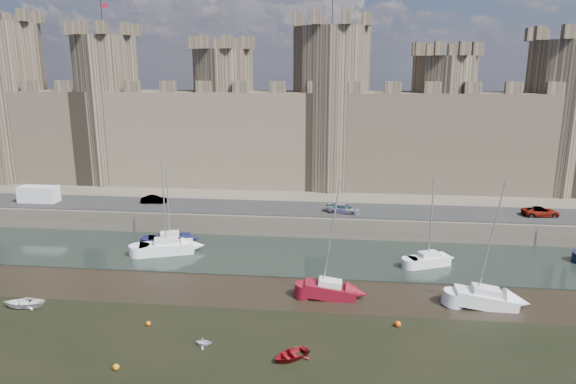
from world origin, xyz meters
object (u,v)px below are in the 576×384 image
car_1 (154,200)px  sailboat_0 (167,247)px  car_2 (344,209)px  van (39,194)px  car_3 (541,212)px  sailboat_5 (485,298)px  sailboat_1 (170,239)px  car_0 (38,198)px  sailboat_4 (330,290)px  sailboat_2 (428,259)px

car_1 → sailboat_0: 12.99m
car_2 → van: (-40.16, 0.87, 0.50)m
car_3 → sailboat_5: bearing=145.2°
car_1 → car_3: (48.37, -0.73, 0.06)m
car_1 → sailboat_0: size_ratio=0.31×
car_3 → sailboat_1: bearing=95.0°
van → car_0: bearing=143.1°
sailboat_1 → sailboat_4: (18.73, -11.95, 0.02)m
car_1 → sailboat_1: bearing=-156.1°
van → sailboat_0: size_ratio=0.47×
sailboat_4 → sailboat_5: bearing=-1.0°
car_3 → van: bearing=85.0°
sailboat_1 → sailboat_4: size_ratio=0.88×
car_1 → car_0: bearing=87.0°
sailboat_2 → sailboat_0: bearing=155.4°
sailboat_4 → sailboat_5: sailboat_5 is taller
sailboat_0 → sailboat_4: size_ratio=1.00×
car_1 → sailboat_4: 31.55m
car_0 → car_2: size_ratio=0.76×
sailboat_2 → sailboat_5: 9.48m
van → sailboat_0: 23.55m
sailboat_1 → sailboat_2: (28.57, -3.36, 0.00)m
car_0 → car_3: 64.02m
car_1 → sailboat_2: (33.60, -12.03, -2.28)m
car_1 → sailboat_1: 10.29m
car_1 → car_3: car_3 is taller
sailboat_1 → sailboat_4: bearing=-52.9°
car_0 → sailboat_2: size_ratio=0.33×
car_1 → sailboat_4: size_ratio=0.31×
car_3 → sailboat_4: (-24.61, -19.90, -2.32)m
car_1 → sailboat_5: size_ratio=0.30×
sailboat_2 → sailboat_4: sailboat_4 is taller
car_2 → sailboat_2: size_ratio=0.44×
sailboat_5 → van: bearing=160.9°
van → sailboat_5: 56.01m
van → sailboat_5: sailboat_5 is taller
car_3 → car_1: bearing=83.8°
sailboat_0 → sailboat_1: sailboat_0 is taller
van → sailboat_4: 43.79m
sailboat_4 → car_2: bearing=86.8°
car_0 → sailboat_1: 22.23m
van → sailboat_4: bearing=-26.6°
car_0 → sailboat_0: size_ratio=0.29×
sailboat_0 → sailboat_4: bearing=-46.9°
sailboat_2 → sailboat_4: (-9.84, -8.59, 0.01)m
sailboat_0 → car_1: bearing=95.9°
car_2 → sailboat_0: (-19.21, -9.52, -2.27)m
car_0 → car_3: size_ratio=0.72×
car_2 → sailboat_2: sailboat_2 is taller
car_0 → sailboat_0: sailboat_0 is taller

